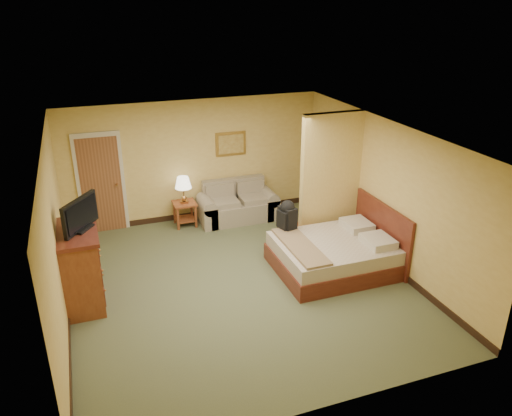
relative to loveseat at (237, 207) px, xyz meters
name	(u,v)px	position (x,y,z in m)	size (l,w,h in m)	color
floor	(239,283)	(-0.81, -2.57, -0.28)	(6.00, 6.00, 0.00)	#51593A
ceiling	(236,135)	(-0.81, -2.57, 2.32)	(6.00, 6.00, 0.00)	white
back_wall	(194,161)	(-0.81, 0.43, 1.02)	(5.50, 0.02, 2.60)	#DAB85D
left_wall	(56,240)	(-3.56, -2.57, 1.02)	(0.02, 6.00, 2.60)	#DAB85D
right_wall	(385,193)	(1.94, -2.57, 1.02)	(0.02, 6.00, 2.60)	#DAB85D
partition	(330,180)	(1.34, -1.65, 1.02)	(1.20, 0.15, 2.60)	#DAB85D
door	(101,184)	(-2.76, 0.39, 0.75)	(0.94, 0.16, 2.10)	beige
baseboard	(197,214)	(-0.81, 0.42, -0.22)	(5.50, 0.02, 0.12)	black
loveseat	(237,207)	(0.00, 0.00, 0.00)	(1.70, 0.79, 0.86)	gray
side_table	(185,210)	(-1.15, 0.08, 0.06)	(0.47, 0.47, 0.52)	brown
table_lamp	(183,183)	(-1.15, 0.08, 0.67)	(0.34, 0.34, 0.57)	#A4713C
coffee_table	(300,236)	(0.68, -1.79, 0.01)	(0.82, 0.82, 0.40)	brown
wall_picture	(231,144)	(0.00, 0.40, 1.32)	(0.67, 0.04, 0.52)	#B78E3F
dresser	(81,267)	(-3.28, -2.27, 0.36)	(0.63, 1.19, 1.27)	brown
tv	(80,215)	(-3.18, -2.27, 1.23)	(0.52, 0.71, 0.50)	black
bed	(337,253)	(1.01, -2.67, 0.03)	(2.05, 1.74, 1.12)	#521C13
backpack	(287,214)	(0.35, -1.93, 0.58)	(0.30, 0.38, 0.58)	black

